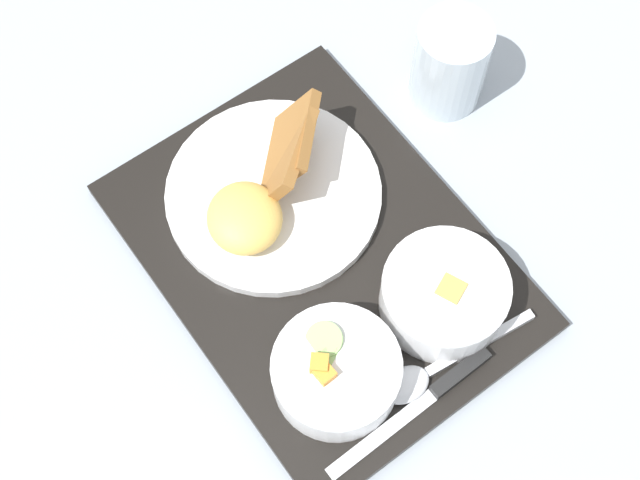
# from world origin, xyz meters

# --- Properties ---
(ground_plane) EXTENTS (4.00, 4.00, 0.00)m
(ground_plane) POSITION_xyz_m (0.00, 0.00, 0.00)
(ground_plane) COLOR #99A3AD
(serving_tray) EXTENTS (0.41, 0.31, 0.01)m
(serving_tray) POSITION_xyz_m (0.00, 0.00, 0.01)
(serving_tray) COLOR black
(serving_tray) RESTS_ON ground_plane
(bowl_salad) EXTENTS (0.12, 0.12, 0.06)m
(bowl_salad) POSITION_xyz_m (-0.11, 0.07, 0.04)
(bowl_salad) COLOR white
(bowl_salad) RESTS_ON serving_tray
(bowl_soup) EXTENTS (0.12, 0.12, 0.05)m
(bowl_soup) POSITION_xyz_m (-0.11, -0.06, 0.04)
(bowl_soup) COLOR white
(bowl_soup) RESTS_ON serving_tray
(plate_main) EXTENTS (0.22, 0.22, 0.09)m
(plate_main) POSITION_xyz_m (0.08, 0.01, 0.03)
(plate_main) COLOR white
(plate_main) RESTS_ON serving_tray
(knife) EXTENTS (0.01, 0.19, 0.01)m
(knife) POSITION_xyz_m (-0.18, 0.00, 0.02)
(knife) COLOR silver
(knife) RESTS_ON serving_tray
(spoon) EXTENTS (0.04, 0.17, 0.01)m
(spoon) POSITION_xyz_m (-0.16, -0.01, 0.02)
(spoon) COLOR silver
(spoon) RESTS_ON serving_tray
(glass_water) EXTENTS (0.08, 0.08, 0.10)m
(glass_water) POSITION_xyz_m (0.07, -0.23, 0.05)
(glass_water) COLOR silver
(glass_water) RESTS_ON ground_plane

